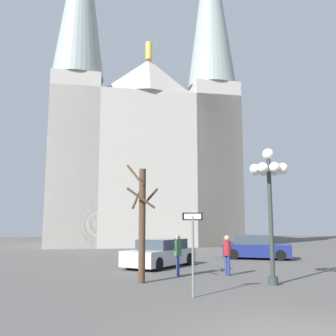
{
  "coord_description": "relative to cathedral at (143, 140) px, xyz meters",
  "views": [
    {
      "loc": [
        -3.4,
        -7.04,
        2.16
      ],
      "look_at": [
        -0.34,
        17.05,
        5.8
      ],
      "focal_mm": 40.08,
      "sensor_mm": 36.0,
      "label": 1
    }
  ],
  "objects": [
    {
      "name": "one_way_arrow_sign",
      "position": [
        -0.14,
        -28.35,
        -9.62
      ],
      "size": [
        0.63,
        0.07,
        2.51
      ],
      "color": "slate",
      "rests_on": "ground"
    },
    {
      "name": "street_lamp",
      "position": [
        3.16,
        -26.42,
        -7.46
      ],
      "size": [
        1.46,
        1.46,
        4.98
      ],
      "color": "#2D3833",
      "rests_on": "ground"
    },
    {
      "name": "parked_car_near_navy",
      "position": [
        6.23,
        -16.58,
        -10.48
      ],
      "size": [
        4.52,
        3.41,
        1.49
      ],
      "color": "navy",
      "rests_on": "ground"
    },
    {
      "name": "bare_tree",
      "position": [
        -1.51,
        -25.38,
        -8.9
      ],
      "size": [
        1.23,
        1.24,
        4.43
      ],
      "color": "#473323",
      "rests_on": "ground"
    },
    {
      "name": "parked_car_far_silver",
      "position": [
        -0.25,
        -20.19,
        -10.51
      ],
      "size": [
        4.19,
        4.65,
        1.39
      ],
      "color": "#B7B7BC",
      "rests_on": "ground"
    },
    {
      "name": "cathedral",
      "position": [
        0.0,
        0.0,
        0.0
      ],
      "size": [
        19.39,
        14.35,
        36.8
      ],
      "color": "#ADA89E",
      "rests_on": "ground"
    },
    {
      "name": "pedestrian_standing",
      "position": [
        2.24,
        -23.8,
        -10.16
      ],
      "size": [
        0.32,
        0.32,
        1.67
      ],
      "color": "navy",
      "rests_on": "ground"
    },
    {
      "name": "pedestrian_walking",
      "position": [
        0.11,
        -23.7,
        -10.14
      ],
      "size": [
        0.32,
        0.32,
        1.7
      ],
      "color": "navy",
      "rests_on": "ground"
    }
  ]
}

